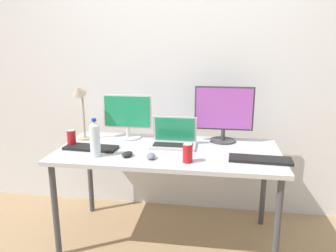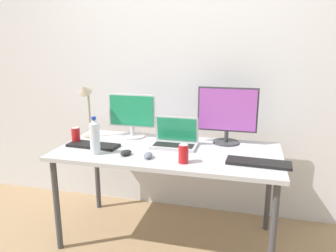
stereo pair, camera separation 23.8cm
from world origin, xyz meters
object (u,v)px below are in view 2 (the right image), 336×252
at_px(monitor_left, 132,115).
at_px(laptop_silver, 175,139).
at_px(desk_lamp, 86,100).
at_px(soda_can_near_keyboard, 184,154).
at_px(keyboard_main, 93,145).
at_px(soda_can_by_laptop, 76,135).
at_px(mouse_by_keyboard, 126,153).
at_px(mouse_by_laptop, 148,155).
at_px(monitor_center, 227,114).
at_px(water_bottle, 95,137).
at_px(keyboard_aux, 258,163).
at_px(work_desk, 168,157).

relative_size(monitor_left, laptop_silver, 1.17).
bearing_deg(desk_lamp, soda_can_near_keyboard, -22.69).
bearing_deg(keyboard_main, soda_can_by_laptop, 167.64).
relative_size(mouse_by_keyboard, desk_lamp, 0.21).
relative_size(laptop_silver, soda_can_near_keyboard, 2.70).
distance_m(keyboard_main, mouse_by_laptop, 0.51).
bearing_deg(monitor_center, monitor_left, -179.02).
distance_m(water_bottle, desk_lamp, 0.46).
bearing_deg(mouse_by_keyboard, mouse_by_laptop, 10.31).
relative_size(laptop_silver, keyboard_aux, 0.82).
bearing_deg(soda_can_near_keyboard, monitor_left, 137.37).
height_order(monitor_left, soda_can_near_keyboard, monitor_left).
bearing_deg(work_desk, laptop_silver, 72.99).
relative_size(keyboard_main, soda_can_by_laptop, 3.12).
distance_m(monitor_center, water_bottle, 1.01).
height_order(monitor_center, soda_can_by_laptop, monitor_center).
bearing_deg(soda_can_near_keyboard, laptop_silver, 111.90).
relative_size(laptop_silver, water_bottle, 1.25).
relative_size(monitor_left, keyboard_main, 1.01).
relative_size(keyboard_aux, soda_can_by_laptop, 3.27).
xyz_separation_m(laptop_silver, mouse_by_keyboard, (-0.29, -0.29, -0.03)).
relative_size(monitor_center, keyboard_main, 1.17).
bearing_deg(keyboard_main, desk_lamp, 129.60).
bearing_deg(monitor_left, desk_lamp, -159.27).
height_order(work_desk, mouse_by_keyboard, mouse_by_keyboard).
distance_m(monitor_left, water_bottle, 0.49).
bearing_deg(monitor_left, keyboard_main, -120.91).
relative_size(soda_can_by_laptop, desk_lamp, 0.27).
relative_size(mouse_by_keyboard, water_bottle, 0.36).
height_order(keyboard_aux, water_bottle, water_bottle).
distance_m(laptop_silver, keyboard_aux, 0.67).
relative_size(monitor_center, soda_can_near_keyboard, 3.64).
bearing_deg(mouse_by_keyboard, keyboard_aux, 19.75).
xyz_separation_m(mouse_by_keyboard, water_bottle, (-0.22, -0.03, 0.11)).
distance_m(monitor_left, mouse_by_laptop, 0.58).
bearing_deg(soda_can_near_keyboard, monitor_center, 65.16).
relative_size(keyboard_main, water_bottle, 1.45).
height_order(water_bottle, soda_can_near_keyboard, water_bottle).
height_order(monitor_center, mouse_by_keyboard, monitor_center).
bearing_deg(mouse_by_laptop, monitor_left, 114.05).
xyz_separation_m(monitor_center, laptop_silver, (-0.37, -0.17, -0.18)).
height_order(laptop_silver, soda_can_near_keyboard, laptop_silver).
bearing_deg(laptop_silver, soda_can_by_laptop, -171.06).
distance_m(work_desk, monitor_center, 0.57).
distance_m(soda_can_by_laptop, desk_lamp, 0.30).
bearing_deg(keyboard_aux, desk_lamp, 171.47).
relative_size(monitor_left, soda_can_by_laptop, 3.16).
height_order(monitor_center, laptop_silver, monitor_center).
distance_m(laptop_silver, mouse_by_laptop, 0.33).
xyz_separation_m(work_desk, keyboard_aux, (0.65, -0.15, 0.07)).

